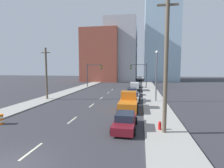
{
  "coord_description": "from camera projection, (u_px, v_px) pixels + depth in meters",
  "views": [
    {
      "loc": [
        6.91,
        -7.76,
        5.37
      ],
      "look_at": [
        1.35,
        25.24,
        2.2
      ],
      "focal_mm": 28.0,
      "sensor_mm": 36.0,
      "label": 1
    }
  ],
  "objects": [
    {
      "name": "traffic_signal_right",
      "position": [
        142.0,
        72.0,
        45.24
      ],
      "size": [
        4.29,
        0.35,
        6.51
      ],
      "color": "#38383D",
      "rests_on": "ground"
    },
    {
      "name": "lane_stripe_at_9m",
      "position": [
        72.0,
        120.0,
        17.9
      ],
      "size": [
        0.16,
        2.4,
        0.01
      ],
      "primitive_type": "cube",
      "color": "beige",
      "rests_on": "ground"
    },
    {
      "name": "lane_stripe_at_34m",
      "position": [
        112.0,
        90.0,
        42.37
      ],
      "size": [
        0.16,
        2.4,
        0.01
      ],
      "primitive_type": "cube",
      "color": "beige",
      "rests_on": "ground"
    },
    {
      "name": "building_office_center",
      "position": [
        122.0,
        51.0,
        72.82
      ],
      "size": [
        12.0,
        20.0,
        24.08
      ],
      "color": "#A8A8AD",
      "rests_on": "ground"
    },
    {
      "name": "lane_stripe_at_22m",
      "position": [
        101.0,
        98.0,
        30.73
      ],
      "size": [
        0.16,
        2.4,
        0.01
      ],
      "primitive_type": "cube",
      "color": "beige",
      "rests_on": "ground"
    },
    {
      "name": "building_brick_left",
      "position": [
        102.0,
        56.0,
        70.33
      ],
      "size": [
        14.0,
        16.0,
        19.9
      ],
      "color": "brown",
      "rests_on": "ground"
    },
    {
      "name": "lane_stripe_at_28m",
      "position": [
        108.0,
        93.0,
        37.23
      ],
      "size": [
        0.16,
        2.4,
        0.01
      ],
      "primitive_type": "cube",
      "color": "beige",
      "rests_on": "ground"
    },
    {
      "name": "sedan_white",
      "position": [
        133.0,
        97.0,
        27.55
      ],
      "size": [
        2.12,
        4.43,
        1.53
      ],
      "rotation": [
        0.0,
        0.0,
        -0.02
      ],
      "color": "silver",
      "rests_on": "ground"
    },
    {
      "name": "street_lamp",
      "position": [
        156.0,
        72.0,
        27.03
      ],
      "size": [
        0.44,
        0.44,
        7.95
      ],
      "color": "#4C4C51",
      "rests_on": "ground"
    },
    {
      "name": "sedan_gray",
      "position": [
        132.0,
        92.0,
        33.57
      ],
      "size": [
        2.28,
        4.77,
        1.4
      ],
      "rotation": [
        0.0,
        0.0,
        0.03
      ],
      "color": "slate",
      "rests_on": "ground"
    },
    {
      "name": "pickup_truck_orange",
      "position": [
        128.0,
        103.0,
        22.27
      ],
      "size": [
        2.52,
        5.39,
        2.27
      ],
      "rotation": [
        0.0,
        0.0,
        0.01
      ],
      "color": "orange",
      "rests_on": "ground"
    },
    {
      "name": "sedan_maroon",
      "position": [
        125.0,
        121.0,
        15.26
      ],
      "size": [
        2.08,
        4.74,
        1.44
      ],
      "rotation": [
        0.0,
        0.0,
        -0.01
      ],
      "color": "maroon",
      "rests_on": "ground"
    },
    {
      "name": "traffic_signal_left",
      "position": [
        91.0,
        72.0,
        47.48
      ],
      "size": [
        4.29,
        0.35,
        6.51
      ],
      "color": "#38383D",
      "rests_on": "ground"
    },
    {
      "name": "fire_hydrant",
      "position": [
        160.0,
        126.0,
        14.78
      ],
      "size": [
        0.26,
        0.26,
        0.84
      ],
      "color": "red",
      "rests_on": "ground"
    },
    {
      "name": "box_truck_black",
      "position": [
        134.0,
        87.0,
        40.35
      ],
      "size": [
        2.68,
        6.0,
        1.92
      ],
      "rotation": [
        0.0,
        0.0,
        0.05
      ],
      "color": "black",
      "rests_on": "ground"
    },
    {
      "name": "lane_stripe_at_2m",
      "position": [
        31.0,
        151.0,
        11.23
      ],
      "size": [
        0.16,
        2.4,
        0.01
      ],
      "primitive_type": "cube",
      "color": "beige",
      "rests_on": "ground"
    },
    {
      "name": "utility_pole_left_mid",
      "position": [
        46.0,
        73.0,
        29.0
      ],
      "size": [
        1.6,
        0.32,
        8.6
      ],
      "color": "brown",
      "rests_on": "ground"
    },
    {
      "name": "utility_pole_right_near",
      "position": [
        166.0,
        65.0,
        13.68
      ],
      "size": [
        1.6,
        0.32,
        10.92
      ],
      "color": "brown",
      "rests_on": "ground"
    },
    {
      "name": "lane_stripe_at_16m",
      "position": [
        92.0,
        105.0,
        24.79
      ],
      "size": [
        0.16,
        2.4,
        0.01
      ],
      "primitive_type": "cube",
      "color": "beige",
      "rests_on": "ground"
    },
    {
      "name": "sidewalk_right",
      "position": [
        148.0,
        85.0,
        52.7
      ],
      "size": [
        3.49,
        91.52,
        0.13
      ],
      "color": "#9E9B93",
      "rests_on": "ground"
    },
    {
      "name": "traffic_barrel",
      "position": [
        0.0,
        119.0,
        16.55
      ],
      "size": [
        0.56,
        0.56,
        0.95
      ],
      "color": "orange",
      "rests_on": "ground"
    },
    {
      "name": "sedan_green",
      "position": [
        136.0,
        85.0,
        46.76
      ],
      "size": [
        2.18,
        4.34,
        1.37
      ],
      "rotation": [
        0.0,
        0.0,
        -0.03
      ],
      "color": "#1E6033",
      "rests_on": "ground"
    },
    {
      "name": "building_glass_right",
      "position": [
        160.0,
        38.0,
        73.6
      ],
      "size": [
        13.0,
        20.0,
        35.35
      ],
      "color": "#99B7CC",
      "rests_on": "ground"
    },
    {
      "name": "sidewalk_left",
      "position": [
        91.0,
        84.0,
        55.67
      ],
      "size": [
        3.49,
        91.52,
        0.13
      ],
      "color": "#9E9B93",
      "rests_on": "ground"
    }
  ]
}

